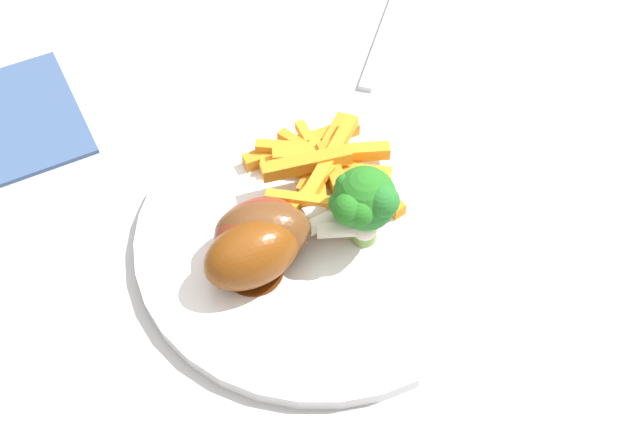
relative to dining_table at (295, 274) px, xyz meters
name	(u,v)px	position (x,y,z in m)	size (l,w,h in m)	color
dining_table	(295,274)	(0.00, 0.00, 0.00)	(1.12, 0.82, 0.74)	#B7B7BC
dinner_plate	(320,234)	(-0.02, -0.04, 0.11)	(0.28, 0.28, 0.01)	white
broccoli_floret_front	(360,201)	(0.00, -0.07, 0.16)	(0.05, 0.05, 0.07)	#90B154
broccoli_floret_middle	(364,205)	(0.00, -0.07, 0.16)	(0.04, 0.05, 0.07)	#88B359
carrot_fries_pile	(324,166)	(0.03, -0.01, 0.13)	(0.14, 0.14, 0.03)	orange
chicken_drumstick_near	(258,251)	(-0.07, -0.03, 0.14)	(0.12, 0.07, 0.05)	#572409
chicken_drumstick_far	(265,231)	(-0.05, -0.02, 0.14)	(0.12, 0.08, 0.05)	#5F1C11
chicken_drumstick_extra	(270,232)	(-0.05, -0.03, 0.14)	(0.10, 0.10, 0.05)	#4B2412
fork	(388,24)	(0.22, 0.07, 0.11)	(0.19, 0.01, 0.01)	silver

